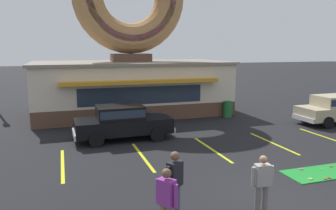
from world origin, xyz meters
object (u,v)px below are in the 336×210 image
(trash_bin, at_px, (228,109))
(golf_ball, at_px, (322,169))
(pedestrian_hooded_kid, at_px, (167,200))
(pedestrian_blue_sweater_man, at_px, (262,182))
(pedestrian_leather_jacket_man, at_px, (175,181))
(car_champagne, at_px, (335,108))
(car_black, at_px, (122,121))

(trash_bin, bearing_deg, golf_ball, -97.55)
(pedestrian_hooded_kid, bearing_deg, pedestrian_blue_sweater_man, 7.08)
(pedestrian_blue_sweater_man, xyz_separation_m, pedestrian_leather_jacket_man, (-2.19, 0.46, 0.12))
(pedestrian_blue_sweater_man, relative_size, pedestrian_leather_jacket_man, 0.89)
(golf_ball, xyz_separation_m, pedestrian_blue_sweater_man, (-3.75, -1.93, 0.79))
(car_champagne, relative_size, car_black, 1.00)
(car_champagne, xyz_separation_m, pedestrian_leather_jacket_man, (-12.07, -7.13, 0.09))
(golf_ball, xyz_separation_m, trash_bin, (1.21, 9.11, 0.45))
(car_champagne, relative_size, pedestrian_hooded_kid, 2.80)
(golf_ball, xyz_separation_m, pedestrian_hooded_kid, (-6.41, -2.26, 0.85))
(golf_ball, relative_size, trash_bin, 0.04)
(pedestrian_blue_sweater_man, relative_size, pedestrian_hooded_kid, 0.94)
(car_black, xyz_separation_m, pedestrian_blue_sweater_man, (2.14, -8.02, -0.03))
(golf_ball, bearing_deg, trash_bin, 82.45)
(car_champagne, xyz_separation_m, pedestrian_blue_sweater_man, (-9.88, -7.59, -0.03))
(golf_ball, bearing_deg, car_black, 134.04)
(pedestrian_leather_jacket_man, distance_m, trash_bin, 12.79)
(car_champagne, height_order, trash_bin, car_champagne)
(car_black, bearing_deg, trash_bin, 23.04)
(golf_ball, height_order, pedestrian_blue_sweater_man, pedestrian_blue_sweater_man)
(pedestrian_blue_sweater_man, bearing_deg, car_champagne, 37.53)
(pedestrian_blue_sweater_man, xyz_separation_m, pedestrian_hooded_kid, (-2.66, -0.33, 0.06))
(golf_ball, height_order, trash_bin, trash_bin)
(car_champagne, distance_m, pedestrian_hooded_kid, 14.83)
(pedestrian_hooded_kid, bearing_deg, pedestrian_leather_jacket_man, 59.39)
(pedestrian_hooded_kid, relative_size, trash_bin, 1.67)
(car_champagne, bearing_deg, car_black, 177.93)
(car_champagne, height_order, pedestrian_blue_sweater_man, car_champagne)
(golf_ball, height_order, pedestrian_leather_jacket_man, pedestrian_leather_jacket_man)
(pedestrian_hooded_kid, xyz_separation_m, pedestrian_leather_jacket_man, (0.47, 0.79, 0.06))
(car_champagne, distance_m, trash_bin, 6.02)
(car_champagne, height_order, pedestrian_leather_jacket_man, pedestrian_leather_jacket_man)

